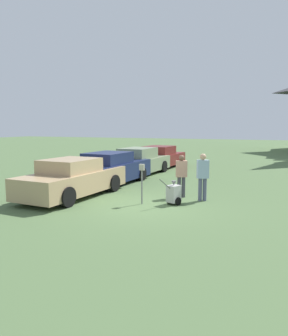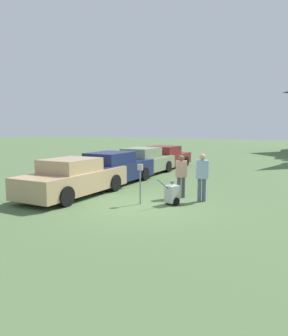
{
  "view_description": "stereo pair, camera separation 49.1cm",
  "coord_description": "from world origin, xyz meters",
  "px_view_note": "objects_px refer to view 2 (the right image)",
  "views": [
    {
      "loc": [
        4.45,
        -10.31,
        2.75
      ],
      "look_at": [
        -0.6,
        1.58,
        1.1
      ],
      "focal_mm": 35.0,
      "sensor_mm": 36.0,
      "label": 1
    },
    {
      "loc": [
        4.9,
        -10.11,
        2.75
      ],
      "look_at": [
        -0.6,
        1.58,
        1.1
      ],
      "focal_mm": 35.0,
      "sensor_mm": 36.0,
      "label": 2
    }
  ],
  "objects_px": {
    "parked_car_sage": "(143,162)",
    "person_worker": "(181,174)",
    "parked_car_tan": "(73,178)",
    "parked_car_maroon": "(165,158)",
    "parking_meter": "(140,176)",
    "parked_car_navy": "(112,169)",
    "person_supervisor": "(202,174)",
    "equipment_cart": "(172,194)"
  },
  "relations": [
    {
      "from": "parked_car_sage",
      "to": "equipment_cart",
      "type": "relative_size",
      "value": 5.15
    },
    {
      "from": "parked_car_tan",
      "to": "parked_car_maroon",
      "type": "relative_size",
      "value": 1.03
    },
    {
      "from": "parked_car_sage",
      "to": "parking_meter",
      "type": "relative_size",
      "value": 3.59
    },
    {
      "from": "parking_meter",
      "to": "person_worker",
      "type": "relative_size",
      "value": 0.87
    },
    {
      "from": "parked_car_tan",
      "to": "equipment_cart",
      "type": "height_order",
      "value": "parked_car_tan"
    },
    {
      "from": "parked_car_navy",
      "to": "parked_car_maroon",
      "type": "bearing_deg",
      "value": 92.92
    },
    {
      "from": "parked_car_sage",
      "to": "person_worker",
      "type": "distance_m",
      "value": 6.27
    },
    {
      "from": "parked_car_sage",
      "to": "parked_car_maroon",
      "type": "xyz_separation_m",
      "value": [
        0.0,
        3.46,
        -0.04
      ]
    },
    {
      "from": "parked_car_maroon",
      "to": "equipment_cart",
      "type": "relative_size",
      "value": 4.88
    },
    {
      "from": "parked_car_tan",
      "to": "parking_meter",
      "type": "relative_size",
      "value": 3.5
    },
    {
      "from": "parked_car_navy",
      "to": "equipment_cart",
      "type": "relative_size",
      "value": 5.27
    },
    {
      "from": "parked_car_sage",
      "to": "person_supervisor",
      "type": "xyz_separation_m",
      "value": [
        4.85,
        -5.17,
        0.3
      ]
    },
    {
      "from": "person_supervisor",
      "to": "equipment_cart",
      "type": "distance_m",
      "value": 1.38
    },
    {
      "from": "parked_car_tan",
      "to": "parked_car_maroon",
      "type": "xyz_separation_m",
      "value": [
        -0.0,
        9.85,
        -0.04
      ]
    },
    {
      "from": "parked_car_sage",
      "to": "parked_car_navy",
      "type": "bearing_deg",
      "value": -87.07
    },
    {
      "from": "parked_car_sage",
      "to": "person_worker",
      "type": "xyz_separation_m",
      "value": [
        3.95,
        -4.87,
        0.23
      ]
    },
    {
      "from": "person_supervisor",
      "to": "parking_meter",
      "type": "bearing_deg",
      "value": 8.46
    },
    {
      "from": "parked_car_sage",
      "to": "person_worker",
      "type": "height_order",
      "value": "person_worker"
    },
    {
      "from": "equipment_cart",
      "to": "person_worker",
      "type": "bearing_deg",
      "value": 115.12
    },
    {
      "from": "parked_car_navy",
      "to": "person_supervisor",
      "type": "relative_size",
      "value": 2.99
    },
    {
      "from": "parked_car_sage",
      "to": "person_supervisor",
      "type": "relative_size",
      "value": 2.92
    },
    {
      "from": "person_worker",
      "to": "equipment_cart",
      "type": "bearing_deg",
      "value": 69.29
    },
    {
      "from": "parked_car_navy",
      "to": "parked_car_maroon",
      "type": "xyz_separation_m",
      "value": [
        -0.0,
        6.86,
        -0.04
      ]
    },
    {
      "from": "parked_car_sage",
      "to": "person_worker",
      "type": "bearing_deg",
      "value": -48.0
    },
    {
      "from": "parked_car_tan",
      "to": "parked_car_sage",
      "type": "height_order",
      "value": "parked_car_sage"
    },
    {
      "from": "parked_car_sage",
      "to": "parked_car_maroon",
      "type": "relative_size",
      "value": 1.05
    },
    {
      "from": "parked_car_sage",
      "to": "person_worker",
      "type": "relative_size",
      "value": 3.11
    },
    {
      "from": "person_worker",
      "to": "person_supervisor",
      "type": "height_order",
      "value": "person_supervisor"
    },
    {
      "from": "parked_car_navy",
      "to": "parked_car_maroon",
      "type": "relative_size",
      "value": 1.08
    },
    {
      "from": "parked_car_maroon",
      "to": "person_worker",
      "type": "height_order",
      "value": "person_worker"
    },
    {
      "from": "parked_car_navy",
      "to": "person_supervisor",
      "type": "xyz_separation_m",
      "value": [
        4.85,
        -1.76,
        0.29
      ]
    },
    {
      "from": "parked_car_tan",
      "to": "parked_car_navy",
      "type": "bearing_deg",
      "value": 92.92
    },
    {
      "from": "parked_car_navy",
      "to": "parking_meter",
      "type": "distance_m",
      "value": 4.31
    },
    {
      "from": "parked_car_sage",
      "to": "person_supervisor",
      "type": "height_order",
      "value": "person_supervisor"
    },
    {
      "from": "person_supervisor",
      "to": "parked_car_tan",
      "type": "bearing_deg",
      "value": -12.91
    },
    {
      "from": "parked_car_sage",
      "to": "parking_meter",
      "type": "height_order",
      "value": "parked_car_sage"
    },
    {
      "from": "person_supervisor",
      "to": "parked_car_maroon",
      "type": "bearing_deg",
      "value": -87.69
    },
    {
      "from": "person_worker",
      "to": "person_supervisor",
      "type": "relative_size",
      "value": 0.94
    },
    {
      "from": "parked_car_navy",
      "to": "equipment_cart",
      "type": "xyz_separation_m",
      "value": [
        4.04,
        -2.7,
        -0.33
      ]
    },
    {
      "from": "parked_car_navy",
      "to": "parked_car_sage",
      "type": "relative_size",
      "value": 1.02
    },
    {
      "from": "parking_meter",
      "to": "equipment_cart",
      "type": "relative_size",
      "value": 1.44
    },
    {
      "from": "parked_car_navy",
      "to": "parking_meter",
      "type": "xyz_separation_m",
      "value": [
        2.99,
        -3.09,
        0.28
      ]
    }
  ]
}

